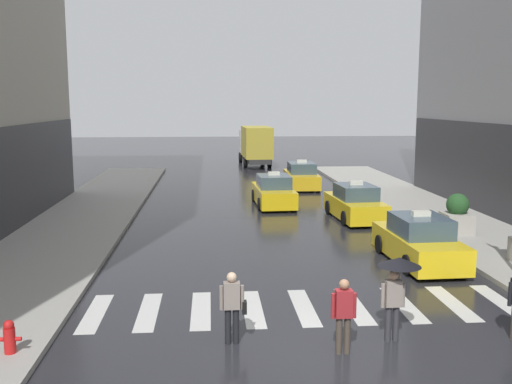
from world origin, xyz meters
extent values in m
plane|color=#26262B|center=(0.00, 0.00, 0.00)|extent=(160.00, 160.00, 0.00)
cube|color=silver|center=(-5.40, 3.00, 0.00)|extent=(0.50, 2.80, 0.01)
cube|color=silver|center=(-4.05, 3.00, 0.00)|extent=(0.50, 2.80, 0.01)
cube|color=silver|center=(-2.70, 3.00, 0.00)|extent=(0.50, 2.80, 0.01)
cube|color=silver|center=(-1.35, 3.00, 0.00)|extent=(0.50, 2.80, 0.01)
cube|color=silver|center=(0.00, 3.00, 0.00)|extent=(0.50, 2.80, 0.01)
cube|color=silver|center=(1.35, 3.00, 0.00)|extent=(0.50, 2.80, 0.01)
cube|color=silver|center=(2.70, 3.00, 0.00)|extent=(0.50, 2.80, 0.01)
cube|color=silver|center=(4.05, 3.00, 0.00)|extent=(0.50, 2.80, 0.01)
cube|color=silver|center=(5.40, 3.00, 0.00)|extent=(0.50, 2.80, 0.01)
cube|color=yellow|center=(4.52, 6.93, 0.56)|extent=(1.93, 4.55, 0.84)
cube|color=#384C5B|center=(4.52, 6.83, 1.30)|extent=(1.66, 2.15, 0.64)
cube|color=silver|center=(4.52, 6.83, 1.71)|extent=(0.61, 0.26, 0.18)
cylinder|color=black|center=(3.62, 8.25, 0.33)|extent=(0.24, 0.67, 0.66)
cylinder|color=black|center=(5.33, 8.30, 0.33)|extent=(0.24, 0.67, 0.66)
cylinder|color=black|center=(3.70, 5.55, 0.33)|extent=(0.24, 0.67, 0.66)
cylinder|color=black|center=(5.41, 5.60, 0.33)|extent=(0.24, 0.67, 0.66)
cube|color=#F2EAB2|center=(3.82, 9.18, 0.60)|extent=(0.20, 0.05, 0.14)
cube|color=#F2EAB2|center=(5.08, 9.21, 0.60)|extent=(0.20, 0.05, 0.14)
cube|color=yellow|center=(4.21, 14.31, 0.56)|extent=(2.06, 4.60, 0.84)
cube|color=#384C5B|center=(4.21, 14.21, 1.30)|extent=(1.72, 2.19, 0.64)
cube|color=silver|center=(4.21, 14.21, 1.71)|extent=(0.61, 0.27, 0.18)
cylinder|color=black|center=(3.28, 15.61, 0.33)|extent=(0.26, 0.67, 0.66)
cylinder|color=black|center=(4.98, 15.71, 0.33)|extent=(0.26, 0.67, 0.66)
cylinder|color=black|center=(3.43, 12.91, 0.33)|extent=(0.26, 0.67, 0.66)
cylinder|color=black|center=(5.14, 13.01, 0.33)|extent=(0.26, 0.67, 0.66)
cube|color=#F2EAB2|center=(3.45, 16.54, 0.60)|extent=(0.20, 0.05, 0.14)
cube|color=#F2EAB2|center=(4.70, 16.61, 0.60)|extent=(0.20, 0.05, 0.14)
cube|color=yellow|center=(0.85, 18.12, 0.56)|extent=(1.96, 4.56, 0.84)
cube|color=#384C5B|center=(0.85, 18.02, 1.30)|extent=(1.68, 2.16, 0.64)
cube|color=silver|center=(0.85, 18.02, 1.71)|extent=(0.61, 0.26, 0.18)
cylinder|color=black|center=(-0.05, 19.43, 0.33)|extent=(0.24, 0.67, 0.66)
cylinder|color=black|center=(1.66, 19.50, 0.33)|extent=(0.24, 0.67, 0.66)
cylinder|color=black|center=(0.04, 16.74, 0.33)|extent=(0.24, 0.67, 0.66)
cylinder|color=black|center=(1.75, 16.80, 0.33)|extent=(0.24, 0.67, 0.66)
cube|color=#F2EAB2|center=(0.14, 20.36, 0.60)|extent=(0.20, 0.05, 0.14)
cube|color=#F2EAB2|center=(1.40, 20.41, 0.60)|extent=(0.20, 0.05, 0.14)
cube|color=gold|center=(3.29, 24.22, 0.56)|extent=(1.88, 4.53, 0.84)
cube|color=#384C5B|center=(3.29, 24.12, 1.30)|extent=(1.64, 2.13, 0.64)
cube|color=silver|center=(3.29, 24.12, 1.71)|extent=(0.60, 0.25, 0.18)
cylinder|color=black|center=(2.46, 25.58, 0.33)|extent=(0.23, 0.66, 0.66)
cylinder|color=black|center=(4.17, 25.55, 0.33)|extent=(0.23, 0.66, 0.66)
cylinder|color=black|center=(2.41, 22.88, 0.33)|extent=(0.23, 0.66, 0.66)
cylinder|color=black|center=(4.12, 22.85, 0.33)|extent=(0.23, 0.66, 0.66)
cube|color=#F2EAB2|center=(2.70, 26.50, 0.60)|extent=(0.20, 0.04, 0.14)
cube|color=#F2EAB2|center=(3.96, 26.47, 0.60)|extent=(0.20, 0.04, 0.14)
cube|color=#2D2D2D|center=(1.42, 37.24, 0.65)|extent=(2.02, 6.66, 0.40)
cube|color=silver|center=(1.30, 40.54, 1.90)|extent=(2.16, 1.87, 2.10)
cube|color=#384C5B|center=(1.27, 41.46, 2.27)|extent=(1.89, 0.10, 0.95)
cube|color=gold|center=(1.45, 36.34, 2.10)|extent=(2.36, 4.87, 2.50)
cylinder|color=black|center=(0.31, 40.31, 0.45)|extent=(0.31, 0.91, 0.90)
cylinder|color=black|center=(2.31, 40.37, 0.45)|extent=(0.31, 0.91, 0.90)
cylinder|color=black|center=(0.47, 35.77, 0.45)|extent=(0.31, 0.91, 0.90)
cylinder|color=black|center=(2.46, 35.84, 0.45)|extent=(0.31, 0.91, 0.90)
cylinder|color=#333338|center=(1.55, 0.71, 0.41)|extent=(0.14, 0.14, 0.82)
cylinder|color=#333338|center=(1.73, 0.71, 0.41)|extent=(0.14, 0.14, 0.82)
cube|color=gray|center=(1.64, 0.71, 1.12)|extent=(0.36, 0.24, 0.60)
sphere|color=tan|center=(1.64, 0.71, 1.54)|extent=(0.22, 0.22, 0.22)
cylinder|color=gray|center=(1.41, 0.71, 1.07)|extent=(0.09, 0.09, 0.55)
cylinder|color=gray|center=(1.87, 0.71, 1.07)|extent=(0.09, 0.09, 0.55)
cylinder|color=#4C4C4C|center=(1.76, 0.71, 1.42)|extent=(0.02, 0.02, 1.00)
cone|color=black|center=(1.76, 0.71, 1.84)|extent=(0.96, 0.96, 0.20)
cylinder|color=black|center=(4.30, 0.58, 1.07)|extent=(0.09, 0.09, 0.55)
cylinder|color=black|center=(-2.07, 0.84, 0.41)|extent=(0.14, 0.14, 0.82)
cylinder|color=black|center=(-1.89, 0.84, 0.41)|extent=(0.14, 0.14, 0.82)
cube|color=gray|center=(-1.98, 0.84, 1.12)|extent=(0.36, 0.24, 0.60)
sphere|color=beige|center=(-1.98, 0.84, 1.54)|extent=(0.22, 0.22, 0.22)
cylinder|color=gray|center=(-2.21, 0.84, 1.07)|extent=(0.09, 0.09, 0.55)
cylinder|color=gray|center=(-1.75, 0.84, 1.07)|extent=(0.09, 0.09, 0.55)
cube|color=black|center=(-1.70, 0.84, 0.84)|extent=(0.10, 0.20, 0.28)
cylinder|color=#473D33|center=(0.29, 0.14, 0.41)|extent=(0.14, 0.14, 0.82)
cylinder|color=#473D33|center=(0.47, 0.14, 0.41)|extent=(0.14, 0.14, 0.82)
cube|color=maroon|center=(0.38, 0.14, 1.12)|extent=(0.36, 0.24, 0.60)
sphere|color=#9E7051|center=(0.38, 0.14, 1.54)|extent=(0.22, 0.22, 0.22)
cylinder|color=maroon|center=(0.15, 0.14, 1.07)|extent=(0.09, 0.09, 0.55)
cylinder|color=maroon|center=(0.61, 0.14, 1.07)|extent=(0.09, 0.09, 0.55)
cylinder|color=red|center=(-6.64, 0.38, 0.43)|extent=(0.24, 0.24, 0.55)
sphere|color=red|center=(-6.64, 0.38, 0.76)|extent=(0.22, 0.22, 0.22)
cylinder|color=red|center=(-6.82, 0.38, 0.45)|extent=(0.12, 0.09, 0.09)
cylinder|color=red|center=(-6.46, 0.38, 0.45)|extent=(0.12, 0.09, 0.09)
cube|color=#A8A399|center=(7.44, 10.59, 0.55)|extent=(1.10, 1.10, 0.80)
sphere|color=#234C23|center=(7.44, 10.59, 1.30)|extent=(0.90, 0.90, 0.90)
camera|label=1|loc=(-2.41, -11.41, 5.34)|focal=40.49mm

